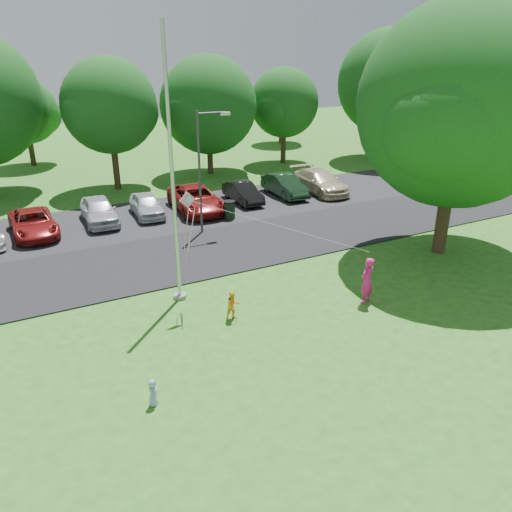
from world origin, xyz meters
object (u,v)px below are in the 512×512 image
child_blue (153,392)px  kite (193,213)px  trash_can (229,210)px  child_yellow (233,305)px  big_tree (459,111)px  woman (367,281)px  flagpole (174,196)px  street_lamp (204,162)px

child_blue → kite: 6.65m
trash_can → child_yellow: bearing=-114.6°
trash_can → child_blue: (-8.76, -13.72, -0.15)m
big_tree → woman: bearing=-159.7°
big_tree → child_blue: size_ratio=13.95×
flagpole → trash_can: 10.59m
flagpole → child_yellow: size_ratio=9.04×
street_lamp → child_blue: bearing=-116.1°
street_lamp → child_blue: (-6.74, -12.31, -3.40)m
flagpole → kite: flagpole is taller
big_tree → woman: size_ratio=6.09×
woman → child_blue: size_ratio=2.29×
flagpole → child_yellow: (1.13, -2.48, -3.61)m
woman → flagpole: bearing=-51.8°
child_blue → kite: size_ratio=0.13×
trash_can → kite: size_ratio=0.17×
big_tree → woman: 8.92m
flagpole → kite: bearing=-69.0°
woman → kite: 7.05m
street_lamp → big_tree: size_ratio=0.56×
flagpole → big_tree: (12.64, -1.32, 2.44)m
trash_can → big_tree: bearing=-54.2°
trash_can → street_lamp: bearing=-145.1°
trash_can → kite: 10.99m
trash_can → big_tree: (6.73, -9.32, 6.06)m
trash_can → kite: kite is taller
trash_can → child_yellow: child_yellow is taller
flagpole → trash_can: bearing=53.5°
flagpole → woman: size_ratio=5.39×
flagpole → kite: (0.36, -0.93, -0.44)m
child_yellow → kite: (-0.77, 1.55, 3.17)m
big_tree → woman: (-6.45, -2.38, -5.68)m
kite → flagpole: bearing=107.1°
trash_can → child_yellow: 11.52m
big_tree → child_yellow: bearing=-174.3°
child_yellow → child_blue: size_ratio=1.37×
flagpole → trash_can: size_ratio=9.16×
trash_can → kite: bearing=-121.9°
street_lamp → woman: bearing=-74.8°
flagpole → child_blue: flagpole is taller
street_lamp → big_tree: big_tree is taller
flagpole → woman: (6.20, -3.71, -3.24)m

